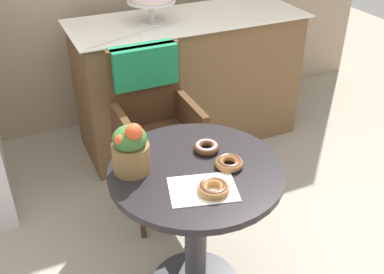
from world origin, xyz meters
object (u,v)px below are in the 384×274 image
object	(u,v)px
donut_front	(213,188)
flower_vase	(131,148)
wicker_chair	(152,107)
donut_mid	(206,147)
donut_side	(229,163)
cafe_table	(196,208)

from	to	relation	value
donut_front	flower_vase	size ratio (longest dim) A/B	0.53
wicker_chair	flower_vase	size ratio (longest dim) A/B	4.17
donut_mid	donut_side	bearing A→B (deg)	-77.32
cafe_table	donut_mid	bearing A→B (deg)	45.73
donut_mid	donut_side	xyz separation A→B (m)	(0.03, -0.14, 0.00)
flower_vase	donut_mid	bearing A→B (deg)	0.15
cafe_table	flower_vase	world-z (taller)	flower_vase
donut_mid	flower_vase	size ratio (longest dim) A/B	0.48
donut_front	donut_mid	world-z (taller)	donut_front
donut_mid	cafe_table	bearing A→B (deg)	-134.27
donut_side	flower_vase	world-z (taller)	flower_vase
wicker_chair	donut_mid	world-z (taller)	wicker_chair
donut_front	flower_vase	bearing A→B (deg)	131.14
wicker_chair	donut_front	world-z (taller)	wicker_chair
wicker_chair	donut_front	xyz separation A→B (m)	(-0.07, -0.88, 0.10)
cafe_table	donut_side	bearing A→B (deg)	-20.50
wicker_chair	donut_side	size ratio (longest dim) A/B	8.27
wicker_chair	donut_side	world-z (taller)	wicker_chair
donut_mid	donut_front	bearing A→B (deg)	-110.90
wicker_chair	donut_mid	distance (m)	0.62
wicker_chair	donut_front	size ratio (longest dim) A/B	7.81
donut_mid	donut_side	distance (m)	0.15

